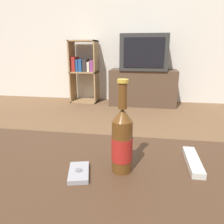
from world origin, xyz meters
TOP-DOWN VIEW (x-y plane):
  - back_wall at (0.00, 3.02)m, footprint 8.00×0.05m
  - coffee_table at (0.00, 0.00)m, footprint 1.13×0.75m
  - tv_stand at (0.13, 2.75)m, footprint 0.96×0.40m
  - television at (0.13, 2.74)m, footprint 0.65×0.46m
  - bookshelf at (-0.78, 2.81)m, footprint 0.41×0.30m
  - beer_bottle at (0.13, 0.10)m, footprint 0.06×0.06m
  - cell_phone at (0.01, 0.05)m, footprint 0.08×0.12m
  - remote_control at (0.36, 0.17)m, footprint 0.04×0.18m

SIDE VIEW (x-z plane):
  - tv_stand at x=0.13m, z-range 0.00..0.52m
  - coffee_table at x=0.00m, z-range 0.16..0.61m
  - cell_phone at x=0.01m, z-range 0.45..0.47m
  - remote_control at x=0.36m, z-range 0.45..0.47m
  - bookshelf at x=-0.78m, z-range 0.04..0.98m
  - beer_bottle at x=0.13m, z-range 0.41..0.69m
  - television at x=0.13m, z-range 0.52..1.01m
  - back_wall at x=0.00m, z-range 0.00..2.60m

